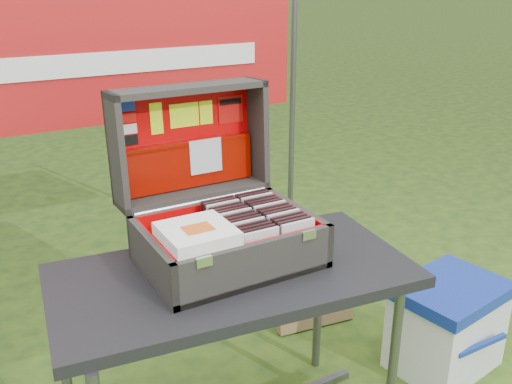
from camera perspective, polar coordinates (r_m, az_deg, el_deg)
table at (r=2.12m, az=-2.17°, el=-16.70°), size 1.25×0.73×0.75m
table_top at (r=1.93m, az=-2.31°, el=-8.36°), size 1.25×0.73×0.04m
table_leg_fr at (r=2.24m, az=13.63°, el=-15.76°), size 0.04×0.04×0.71m
table_leg_bl at (r=2.19m, az=-18.43°, el=-17.25°), size 0.04×0.04×0.71m
table_leg_br at (r=2.53m, az=6.26°, el=-10.44°), size 0.04×0.04×0.71m
suitcase at (r=1.91m, az=-3.66°, el=1.17°), size 0.57×0.57×0.56m
suitcase_base_bottom at (r=1.96m, az=-2.70°, el=-6.71°), size 0.57×0.41×0.02m
suitcase_base_wall_front at (r=1.78m, az=0.11°, el=-7.36°), size 0.57×0.02×0.15m
suitcase_base_wall_back at (r=2.09m, az=-5.15°, el=-2.97°), size 0.57×0.02×0.15m
suitcase_base_wall_left at (r=1.84m, az=-10.43°, el=-6.77°), size 0.02×0.41×0.15m
suitcase_base_wall_right at (r=2.06m, az=4.09°, el=-3.33°), size 0.02×0.41×0.15m
suitcase_liner_floor at (r=1.96m, az=-2.71°, el=-6.34°), size 0.53×0.36×0.01m
suitcase_latch_left at (r=1.67m, az=-5.22°, el=-6.96°), size 0.05×0.01×0.03m
suitcase_latch_right at (r=1.83m, az=5.30°, el=-4.29°), size 0.05×0.01×0.03m
suitcase_hinge at (r=2.07m, az=-5.35°, el=-0.92°), size 0.52×0.02×0.02m
suitcase_lid_back at (r=2.14m, az=-7.23°, el=5.30°), size 0.57×0.04×0.41m
suitcase_lid_rim_far at (r=2.05m, az=-6.86°, el=10.23°), size 0.57×0.15×0.03m
suitcase_lid_rim_near at (r=2.14m, az=-6.21°, el=-0.07°), size 0.57×0.15×0.03m
suitcase_lid_rim_left at (r=2.00m, az=-13.79°, el=3.79°), size 0.02×0.17×0.42m
suitcase_lid_rim_right at (r=2.20m, az=0.07°, el=5.98°), size 0.02×0.17×0.42m
suitcase_lid_liner at (r=2.13m, az=-7.08°, el=5.23°), size 0.52×0.02×0.36m
suitcase_liner_wall_front at (r=1.79m, az=-0.12°, el=-6.85°), size 0.53×0.01×0.13m
suitcase_liner_wall_back at (r=2.08m, az=-4.99°, el=-2.82°), size 0.53×0.01×0.13m
suitcase_liner_wall_left at (r=1.84m, az=-10.03°, el=-6.36°), size 0.01×0.36×0.13m
suitcase_liner_wall_right at (r=2.05m, az=3.77°, el=-3.13°), size 0.01×0.36×0.13m
suitcase_lid_pocket at (r=2.14m, az=-6.72°, el=2.65°), size 0.51×0.04×0.16m
suitcase_pocket_edge at (r=2.11m, az=-6.79°, el=4.75°), size 0.50×0.02×0.02m
suitcase_pocket_cd at (r=2.14m, az=-5.06°, el=3.60°), size 0.13×0.02×0.13m
lid_sticker_cc_a at (r=2.03m, az=-12.79°, el=8.36°), size 0.06×0.00×0.03m
lid_sticker_cc_b at (r=2.04m, az=-12.68°, el=7.25°), size 0.06×0.00×0.03m
lid_sticker_cc_c at (r=2.04m, az=-12.57°, el=6.16°), size 0.06×0.00×0.03m
lid_sticker_cc_d at (r=2.05m, az=-12.47°, el=5.07°), size 0.06×0.00×0.03m
lid_card_neon_tall at (r=2.07m, az=-9.93°, el=7.24°), size 0.05×0.01×0.11m
lid_card_neon_main at (r=2.11m, az=-7.17°, el=7.63°), size 0.11×0.01×0.09m
lid_card_neon_small at (r=2.14m, az=-5.01°, el=7.93°), size 0.05×0.01×0.09m
lid_sticker_band at (r=2.18m, az=-2.56°, el=8.25°), size 0.10×0.01×0.10m
lid_sticker_band_bar at (r=2.18m, az=-2.59°, el=9.02°), size 0.09×0.00×0.02m
cd_left_0 at (r=1.82m, az=0.53°, el=-5.94°), size 0.13×0.01×0.15m
cd_left_1 at (r=1.83m, az=0.17°, el=-5.67°), size 0.13×0.01×0.15m
cd_left_2 at (r=1.85m, az=-0.18°, el=-5.40°), size 0.13×0.01×0.15m
cd_left_3 at (r=1.87m, az=-0.52°, el=-5.13°), size 0.13×0.01×0.15m
cd_left_4 at (r=1.89m, az=-0.85°, el=-4.87°), size 0.13×0.01×0.15m
cd_left_5 at (r=1.90m, az=-1.18°, el=-4.61°), size 0.13×0.01×0.15m
cd_left_6 at (r=1.92m, az=-1.50°, el=-4.36°), size 0.13×0.01×0.15m
cd_left_7 at (r=1.94m, az=-1.81°, el=-4.11°), size 0.13×0.01×0.15m
cd_left_8 at (r=1.96m, az=-2.12°, el=-3.87°), size 0.13×0.01×0.15m
cd_left_9 at (r=1.98m, az=-2.43°, el=-3.63°), size 0.13×0.01×0.15m
cd_left_10 at (r=1.99m, az=-2.72°, el=-3.40°), size 0.13×0.01×0.15m
cd_left_11 at (r=2.01m, az=-3.01°, el=-3.17°), size 0.13×0.01×0.15m
cd_left_12 at (r=2.03m, az=-3.30°, el=-2.94°), size 0.13×0.01×0.15m
cd_left_13 at (r=2.05m, az=-3.58°, el=-2.72°), size 0.13×0.01×0.15m
cd_left_14 at (r=2.07m, az=-3.86°, el=-2.50°), size 0.13×0.01×0.15m
cd_right_0 at (r=1.88m, az=4.18°, el=-4.99°), size 0.13×0.01×0.15m
cd_right_1 at (r=1.90m, az=3.80°, el=-4.73°), size 0.13×0.01×0.15m
cd_right_2 at (r=1.92m, az=3.43°, el=-4.48°), size 0.13×0.01×0.15m
cd_right_3 at (r=1.93m, az=3.07°, el=-4.23°), size 0.13×0.01×0.15m
cd_right_4 at (r=1.95m, az=2.71°, el=-3.99°), size 0.13×0.01×0.15m
cd_right_5 at (r=1.97m, az=2.36°, el=-3.75°), size 0.13×0.01×0.15m
cd_right_6 at (r=1.98m, az=2.02°, el=-3.52°), size 0.13×0.01×0.15m
cd_right_7 at (r=2.00m, az=1.68°, el=-3.29°), size 0.13×0.01×0.15m
cd_right_8 at (r=2.02m, az=1.35°, el=-3.06°), size 0.13×0.01×0.15m
cd_right_9 at (r=2.04m, az=1.03°, el=-2.84°), size 0.13×0.01×0.15m
cd_right_10 at (r=2.05m, az=0.71°, el=-2.62°), size 0.13×0.01×0.15m
cd_right_11 at (r=2.07m, az=0.39°, el=-2.40°), size 0.13×0.01×0.15m
cd_right_12 at (r=2.09m, az=0.09°, el=-2.19°), size 0.13×0.01×0.15m
cd_right_13 at (r=2.11m, az=-0.22°, el=-1.98°), size 0.13×0.01×0.15m
cd_right_14 at (r=2.13m, az=-0.51°, el=-1.77°), size 0.13×0.01×0.15m
songbook_0 at (r=1.78m, az=-5.91°, el=-4.65°), size 0.21×0.21×0.00m
songbook_1 at (r=1.78m, az=-5.92°, el=-4.51°), size 0.21×0.21×0.00m
songbook_2 at (r=1.78m, az=-5.93°, el=-4.36°), size 0.21×0.21×0.00m
songbook_3 at (r=1.78m, az=-5.93°, el=-4.22°), size 0.21×0.21×0.00m
songbook_4 at (r=1.77m, az=-5.94°, el=-4.07°), size 0.21×0.21×0.00m
songbook_5 at (r=1.77m, az=-5.94°, el=-3.92°), size 0.21×0.21×0.00m
songbook_6 at (r=1.77m, az=-5.95°, el=-3.78°), size 0.21×0.21×0.00m
songbook_7 at (r=1.77m, az=-5.96°, el=-3.63°), size 0.21×0.21×0.00m
songbook_graphic at (r=1.76m, az=-5.83°, el=-3.63°), size 0.09×0.07×0.00m
cooler at (r=2.73m, az=18.51°, el=-12.54°), size 0.52×0.43×0.42m
cooler_body at (r=2.75m, az=18.44°, el=-13.03°), size 0.50×0.40×0.36m
cooler_lid at (r=2.64m, az=18.95°, el=-9.27°), size 0.52×0.43×0.06m
cooler_handle at (r=2.63m, az=21.67°, el=-14.04°), size 0.28×0.02×0.02m
cardboard_box at (r=2.90m, az=5.69°, el=-9.22°), size 0.42×0.20×0.43m
banner_post_right at (r=3.17m, az=3.60°, el=5.98°), size 0.03×0.03×1.70m
banner at (r=2.71m, az=-11.69°, el=12.73°), size 1.60×0.02×0.55m
banner_text at (r=2.70m, az=-11.61°, el=12.71°), size 1.20×0.00×0.10m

